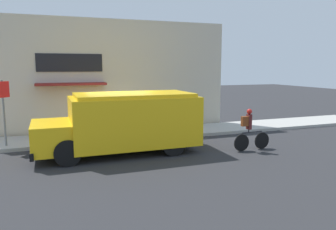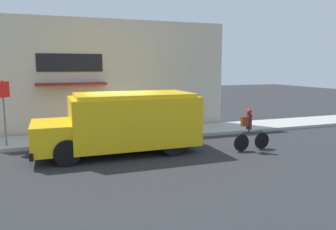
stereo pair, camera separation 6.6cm
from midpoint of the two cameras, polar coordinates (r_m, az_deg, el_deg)
The scene contains 7 objects.
ground_plane at distance 13.56m, azimuth -8.62°, elevation -4.93°, with size 70.00×70.00×0.00m, color #2B2B2D.
sidewalk at distance 14.66m, azimuth -9.55°, elevation -3.65°, with size 28.00×2.32×0.14m.
storefront at distance 15.70m, azimuth -10.91°, elevation 6.60°, with size 12.05×0.97×5.29m.
school_bus at distance 11.93m, azimuth -7.78°, elevation -1.15°, with size 5.76×2.83×2.17m.
cyclist at distance 12.55m, azimuth 13.89°, elevation -2.62°, with size 1.56×0.20×1.57m.
stop_sign_post at distance 13.64m, azimuth -26.90°, elevation 2.00°, with size 0.45×0.45×2.48m.
trash_bin at distance 15.51m, azimuth -4.15°, elevation -1.13°, with size 0.48×0.48×0.79m.
Camera 1 is at (-2.64, -12.93, 3.12)m, focal length 35.00 mm.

